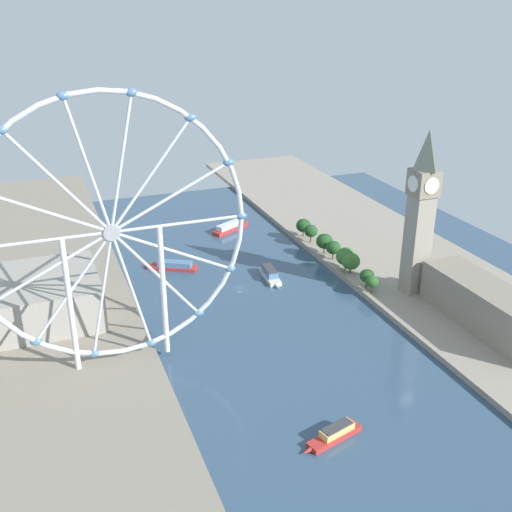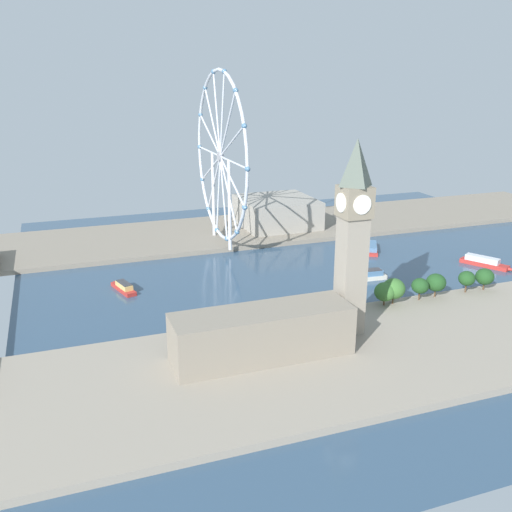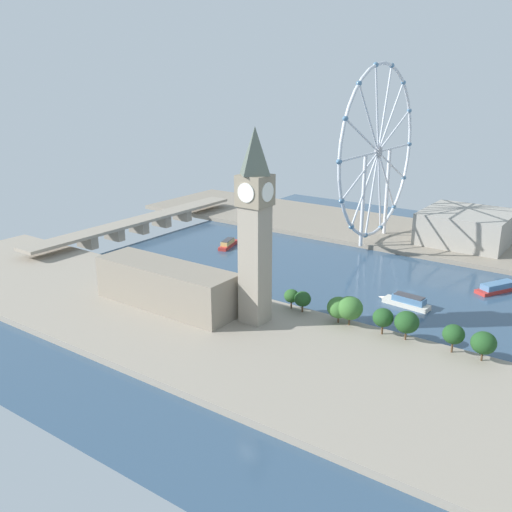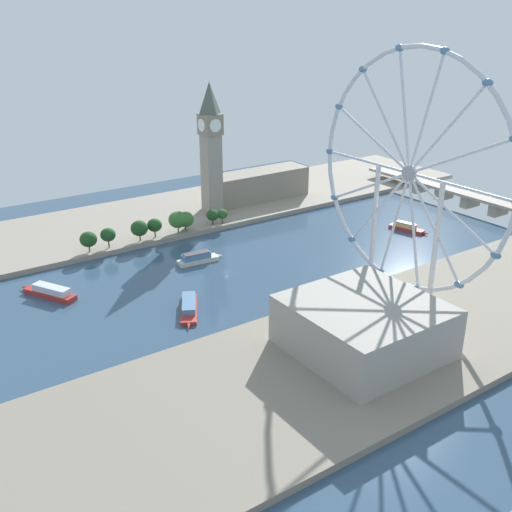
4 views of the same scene
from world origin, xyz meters
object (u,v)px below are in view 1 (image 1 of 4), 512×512
ferris_wheel (112,234)px  riverside_hall (41,297)px  tour_boat_0 (270,274)px  tour_boat_2 (334,434)px  tour_boat_3 (230,227)px  tour_boat_1 (173,266)px  clock_tower (421,211)px  parliament_block (487,307)px

ferris_wheel → riverside_hall: size_ratio=2.08×
tour_boat_0 → tour_boat_2: size_ratio=1.04×
tour_boat_3 → tour_boat_1: bearing=-165.7°
ferris_wheel → tour_boat_2: (-63.23, 75.88, -59.53)m
riverside_hall → tour_boat_0: riverside_hall is taller
tour_boat_3 → tour_boat_0: bearing=-121.4°
tour_boat_0 → tour_boat_3: bearing=-177.5°
tour_boat_0 → clock_tower: bearing=58.3°
tour_boat_2 → tour_boat_3: (-33.76, -217.98, 0.38)m
ferris_wheel → tour_boat_0: (-93.35, -60.29, -59.12)m
riverside_hall → tour_boat_2: bearing=126.0°
tour_boat_3 → parliament_block: bearing=-97.0°
clock_tower → tour_boat_0: size_ratio=3.12×
tour_boat_1 → tour_boat_3: 72.02m
tour_boat_0 → tour_boat_1: tour_boat_0 is taller
riverside_hall → parliament_block: bearing=156.5°
clock_tower → tour_boat_2: clock_tower is taller
riverside_hall → tour_boat_0: size_ratio=1.99×
ferris_wheel → tour_boat_2: ferris_wheel is taller
ferris_wheel → tour_boat_3: ferris_wheel is taller
riverside_hall → tour_boat_0: (-123.88, -7.03, -10.93)m
tour_boat_1 → tour_boat_2: bearing=125.7°
tour_boat_1 → tour_boat_2: size_ratio=1.20×
riverside_hall → tour_boat_1: size_ratio=1.73×
tour_boat_3 → ferris_wheel: bearing=-153.2°
parliament_block → riverside_hall: size_ratio=1.35×
riverside_hall → tour_boat_3: size_ratio=1.72×
tour_boat_2 → tour_boat_3: bearing=-114.7°
ferris_wheel → tour_boat_3: bearing=-124.3°
clock_tower → tour_boat_1: clock_tower is taller
ferris_wheel → tour_boat_1: ferris_wheel is taller
parliament_block → tour_boat_2: 112.83m
parliament_block → tour_boat_0: 118.75m
parliament_block → tour_boat_3: 188.27m
tour_boat_0 → tour_boat_1: bearing=-118.6°
clock_tower → riverside_hall: 194.68m
ferris_wheel → tour_boat_3: size_ratio=3.58×
tour_boat_3 → riverside_hall: bearing=-174.0°
parliament_block → ferris_wheel: ferris_wheel is taller
clock_tower → tour_boat_2: bearing=43.5°
parliament_block → tour_boat_1: 175.46m
parliament_block → ferris_wheel: size_ratio=0.65×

